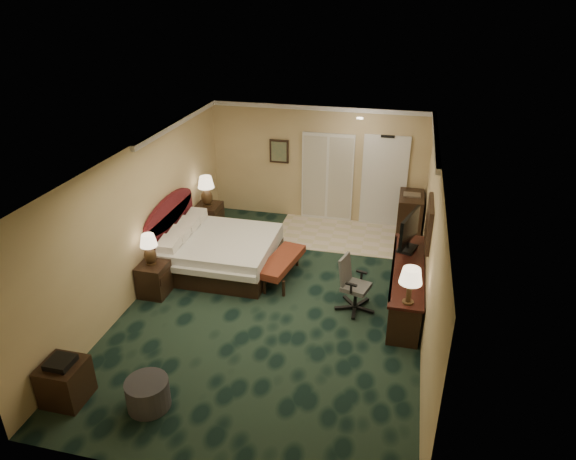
% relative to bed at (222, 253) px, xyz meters
% --- Properties ---
extents(floor, '(5.00, 7.50, 0.00)m').
position_rel_bed_xyz_m(floor, '(1.37, -0.94, -0.33)').
color(floor, black).
rests_on(floor, ground).
extents(ceiling, '(5.00, 7.50, 0.00)m').
position_rel_bed_xyz_m(ceiling, '(1.37, -0.94, 2.37)').
color(ceiling, white).
rests_on(ceiling, wall_back).
extents(wall_back, '(5.00, 0.00, 2.70)m').
position_rel_bed_xyz_m(wall_back, '(1.37, 2.81, 1.02)').
color(wall_back, tan).
rests_on(wall_back, ground).
extents(wall_front, '(5.00, 0.00, 2.70)m').
position_rel_bed_xyz_m(wall_front, '(1.37, -4.69, 1.02)').
color(wall_front, tan).
rests_on(wall_front, ground).
extents(wall_left, '(0.00, 7.50, 2.70)m').
position_rel_bed_xyz_m(wall_left, '(-1.13, -0.94, 1.02)').
color(wall_left, tan).
rests_on(wall_left, ground).
extents(wall_right, '(0.00, 7.50, 2.70)m').
position_rel_bed_xyz_m(wall_right, '(3.87, -0.94, 1.02)').
color(wall_right, tan).
rests_on(wall_right, ground).
extents(crown_molding, '(5.00, 7.50, 0.10)m').
position_rel_bed_xyz_m(crown_molding, '(1.37, -0.94, 2.32)').
color(crown_molding, white).
rests_on(crown_molding, wall_back).
extents(tile_patch, '(3.20, 1.70, 0.01)m').
position_rel_bed_xyz_m(tile_patch, '(2.27, 1.96, -0.32)').
color(tile_patch, beige).
rests_on(tile_patch, ground).
extents(headboard, '(0.12, 2.00, 1.40)m').
position_rel_bed_xyz_m(headboard, '(-1.07, 0.06, 0.37)').
color(headboard, '#470E11').
rests_on(headboard, ground).
extents(entry_door, '(1.02, 0.06, 2.18)m').
position_rel_bed_xyz_m(entry_door, '(2.92, 2.78, 0.72)').
color(entry_door, white).
rests_on(entry_door, ground).
extents(closet_doors, '(1.20, 0.06, 2.10)m').
position_rel_bed_xyz_m(closet_doors, '(1.62, 2.77, 0.72)').
color(closet_doors, '#B7B09E').
rests_on(closet_doors, ground).
extents(wall_art, '(0.45, 0.06, 0.55)m').
position_rel_bed_xyz_m(wall_art, '(0.47, 2.77, 1.27)').
color(wall_art, '#4A6B58').
rests_on(wall_art, wall_back).
extents(wall_mirror, '(0.05, 0.95, 0.75)m').
position_rel_bed_xyz_m(wall_mirror, '(3.83, -0.34, 1.22)').
color(wall_mirror, white).
rests_on(wall_mirror, wall_right).
extents(bed, '(2.05, 1.90, 0.65)m').
position_rel_bed_xyz_m(bed, '(0.00, 0.00, 0.00)').
color(bed, white).
rests_on(bed, ground).
extents(nightstand_near, '(0.49, 0.56, 0.61)m').
position_rel_bed_xyz_m(nightstand_near, '(-0.86, -1.17, -0.02)').
color(nightstand_near, black).
rests_on(nightstand_near, ground).
extents(nightstand_far, '(0.53, 0.60, 0.66)m').
position_rel_bed_xyz_m(nightstand_far, '(-0.84, 1.47, 0.00)').
color(nightstand_far, black).
rests_on(nightstand_far, ground).
extents(lamp_near, '(0.38, 0.38, 0.58)m').
position_rel_bed_xyz_m(lamp_near, '(-0.89, -1.17, 0.58)').
color(lamp_near, black).
rests_on(lamp_near, nightstand_near).
extents(lamp_far, '(0.38, 0.38, 0.68)m').
position_rel_bed_xyz_m(lamp_far, '(-0.85, 1.45, 0.67)').
color(lamp_far, black).
rests_on(lamp_far, nightstand_far).
extents(bed_bench, '(0.69, 1.40, 0.45)m').
position_rel_bed_xyz_m(bed_bench, '(1.26, -0.15, -0.10)').
color(bed_bench, maroon).
rests_on(bed_bench, ground).
extents(ottoman, '(0.72, 0.72, 0.42)m').
position_rel_bed_xyz_m(ottoman, '(0.32, -3.74, -0.12)').
color(ottoman, '#2D2C34').
rests_on(ottoman, ground).
extents(side_table, '(0.55, 0.55, 0.59)m').
position_rel_bed_xyz_m(side_table, '(-0.82, -3.88, -0.03)').
color(side_table, black).
rests_on(side_table, ground).
extents(desk, '(0.55, 2.56, 0.74)m').
position_rel_bed_xyz_m(desk, '(3.58, -0.45, 0.04)').
color(desk, black).
rests_on(desk, ground).
extents(tv, '(0.34, 0.90, 0.72)m').
position_rel_bed_xyz_m(tv, '(3.54, 0.19, 0.77)').
color(tv, black).
rests_on(tv, desk).
extents(desk_lamp, '(0.44, 0.44, 0.61)m').
position_rel_bed_xyz_m(desk_lamp, '(3.60, -1.56, 0.72)').
color(desk_lamp, black).
rests_on(desk_lamp, desk).
extents(desk_chair, '(0.70, 0.67, 0.98)m').
position_rel_bed_xyz_m(desk_chair, '(2.74, -0.83, 0.17)').
color(desk_chair, '#48484C').
rests_on(desk_chair, ground).
extents(minibar, '(0.52, 0.94, 0.99)m').
position_rel_bed_xyz_m(minibar, '(3.56, 2.26, 0.17)').
color(minibar, black).
rests_on(minibar, ground).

